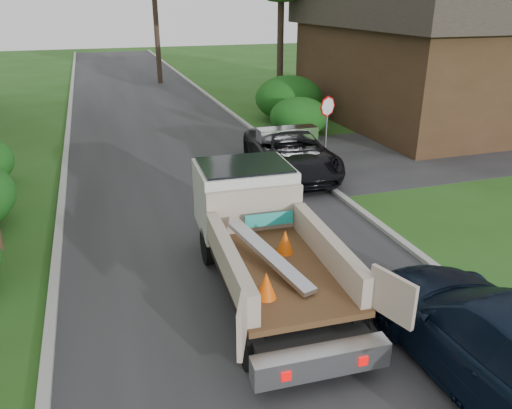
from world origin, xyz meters
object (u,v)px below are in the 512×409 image
object	(u,v)px
house_right	(430,55)
flatbed_truck	(257,224)
navy_suv	(501,343)
black_pickup	(291,152)
stop_sign	(327,115)

from	to	relation	value
house_right	flatbed_truck	size ratio (longest dim) A/B	2.15
navy_suv	house_right	bearing A→B (deg)	-122.17
flatbed_truck	navy_suv	distance (m)	5.11
house_right	black_pickup	xyz separation A→B (m)	(-9.48, -5.71, -2.41)
house_right	black_pickup	size ratio (longest dim) A/B	2.40
flatbed_truck	navy_suv	bearing A→B (deg)	-57.83
black_pickup	navy_suv	bearing A→B (deg)	-88.90
stop_sign	navy_suv	world-z (taller)	stop_sign
stop_sign	house_right	distance (m)	9.37
black_pickup	navy_suv	size ratio (longest dim) A/B	0.99
navy_suv	flatbed_truck	bearing A→B (deg)	-60.58
stop_sign	black_pickup	bearing A→B (deg)	-157.01
house_right	flatbed_truck	world-z (taller)	house_right
flatbed_truck	stop_sign	bearing A→B (deg)	57.22
navy_suv	black_pickup	bearing A→B (deg)	-94.55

